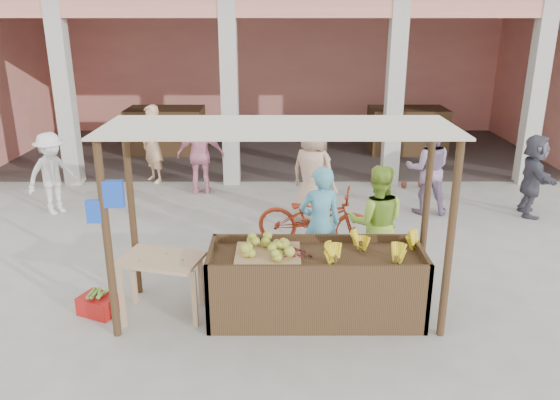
{
  "coord_description": "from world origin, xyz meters",
  "views": [
    {
      "loc": [
        0.06,
        -6.01,
        3.58
      ],
      "look_at": [
        0.06,
        1.2,
        1.11
      ],
      "focal_mm": 35.0,
      "sensor_mm": 36.0,
      "label": 1
    }
  ],
  "objects_px": {
    "fruit_stall": "(315,286)",
    "red_crate": "(99,305)",
    "side_table": "(161,268)",
    "vendor_green": "(377,220)",
    "motorcycle": "(315,217)",
    "vendor_blue": "(320,221)"
  },
  "relations": [
    {
      "from": "fruit_stall",
      "to": "red_crate",
      "type": "bearing_deg",
      "value": 179.22
    },
    {
      "from": "side_table",
      "to": "vendor_blue",
      "type": "relative_size",
      "value": 0.62
    },
    {
      "from": "motorcycle",
      "to": "vendor_green",
      "type": "bearing_deg",
      "value": -132.26
    },
    {
      "from": "fruit_stall",
      "to": "vendor_blue",
      "type": "xyz_separation_m",
      "value": [
        0.12,
        1.0,
        0.48
      ]
    },
    {
      "from": "fruit_stall",
      "to": "vendor_blue",
      "type": "relative_size",
      "value": 1.47
    },
    {
      "from": "side_table",
      "to": "motorcycle",
      "type": "relative_size",
      "value": 0.56
    },
    {
      "from": "vendor_green",
      "to": "motorcycle",
      "type": "relative_size",
      "value": 0.89
    },
    {
      "from": "red_crate",
      "to": "motorcycle",
      "type": "distance_m",
      "value": 3.55
    },
    {
      "from": "vendor_blue",
      "to": "fruit_stall",
      "type": "bearing_deg",
      "value": 71.12
    },
    {
      "from": "side_table",
      "to": "motorcycle",
      "type": "distance_m",
      "value": 2.92
    },
    {
      "from": "motorcycle",
      "to": "red_crate",
      "type": "bearing_deg",
      "value": 138.34
    },
    {
      "from": "side_table",
      "to": "red_crate",
      "type": "bearing_deg",
      "value": -167.08
    },
    {
      "from": "motorcycle",
      "to": "fruit_stall",
      "type": "bearing_deg",
      "value": -171.44
    },
    {
      "from": "red_crate",
      "to": "vendor_green",
      "type": "xyz_separation_m",
      "value": [
        3.62,
        1.01,
        0.75
      ]
    },
    {
      "from": "side_table",
      "to": "vendor_green",
      "type": "xyz_separation_m",
      "value": [
        2.79,
        1.03,
        0.23
      ]
    },
    {
      "from": "motorcycle",
      "to": "vendor_blue",
      "type": "bearing_deg",
      "value": -168.56
    },
    {
      "from": "vendor_blue",
      "to": "motorcycle",
      "type": "height_order",
      "value": "vendor_blue"
    },
    {
      "from": "red_crate",
      "to": "side_table",
      "type": "bearing_deg",
      "value": 22.16
    },
    {
      "from": "vendor_green",
      "to": "side_table",
      "type": "bearing_deg",
      "value": 26.57
    },
    {
      "from": "fruit_stall",
      "to": "side_table",
      "type": "height_order",
      "value": "fruit_stall"
    },
    {
      "from": "vendor_green",
      "to": "vendor_blue",
      "type": "bearing_deg",
      "value": 10.01
    },
    {
      "from": "side_table",
      "to": "vendor_green",
      "type": "bearing_deg",
      "value": 34.74
    }
  ]
}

